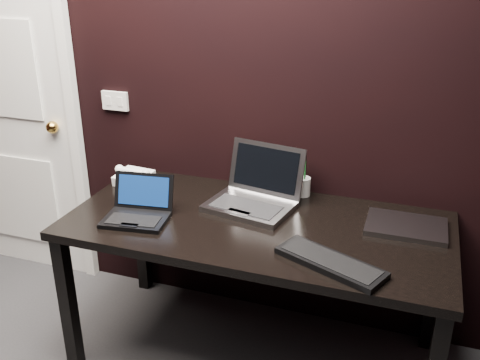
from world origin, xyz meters
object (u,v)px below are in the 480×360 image
(door, at_px, (5,104))
(pen_cup, at_px, (303,186))
(desk, at_px, (256,237))
(closed_laptop, at_px, (406,226))
(netbook, at_px, (138,211))
(mobile_phone, at_px, (143,186))
(desk_phone, at_px, (134,177))
(silver_laptop, at_px, (254,196))
(ext_keyboard, at_px, (330,262))

(door, distance_m, pen_cup, 1.80)
(desk, distance_m, closed_laptop, 0.66)
(netbook, height_order, closed_laptop, netbook)
(mobile_phone, distance_m, pen_cup, 0.79)
(desk_phone, distance_m, pen_cup, 0.87)
(door, bearing_deg, silver_laptop, -7.78)
(silver_laptop, height_order, pen_cup, silver_laptop)
(door, height_order, pen_cup, door)
(closed_laptop, bearing_deg, desk_phone, 177.97)
(ext_keyboard, xyz_separation_m, pen_cup, (-0.25, 0.60, 0.04))
(closed_laptop, bearing_deg, pen_cup, 158.51)
(closed_laptop, distance_m, mobile_phone, 1.26)
(door, xyz_separation_m, netbook, (1.13, -0.52, -0.27))
(silver_laptop, relative_size, desk_phone, 2.07)
(desk, bearing_deg, closed_laptop, 13.44)
(silver_laptop, xyz_separation_m, mobile_phone, (-0.56, -0.05, -0.01))
(ext_keyboard, bearing_deg, desk_phone, 157.77)
(door, relative_size, closed_laptop, 6.28)
(silver_laptop, bearing_deg, ext_keyboard, -43.11)
(door, distance_m, closed_laptop, 2.31)
(door, relative_size, mobile_phone, 20.89)
(pen_cup, bearing_deg, mobile_phone, -162.29)
(desk, height_order, desk_phone, desk_phone)
(netbook, relative_size, ext_keyboard, 0.68)
(desk_phone, bearing_deg, silver_laptop, -3.52)
(door, bearing_deg, closed_laptop, -5.60)
(closed_laptop, relative_size, desk_phone, 1.60)
(desk, relative_size, desk_phone, 7.99)
(door, height_order, netbook, door)
(door, relative_size, ext_keyboard, 4.71)
(pen_cup, bearing_deg, silver_laptop, -134.99)
(desk_phone, bearing_deg, netbook, -57.83)
(silver_laptop, bearing_deg, desk_phone, 176.48)
(pen_cup, bearing_deg, closed_laptop, -21.49)
(door, bearing_deg, ext_keyboard, -17.22)
(desk_phone, distance_m, mobile_phone, 0.14)
(desk_phone, bearing_deg, mobile_phone, -40.59)
(silver_laptop, distance_m, pen_cup, 0.27)
(silver_laptop, relative_size, closed_laptop, 1.29)
(door, bearing_deg, desk, -12.82)
(door, height_order, closed_laptop, door)
(silver_laptop, distance_m, closed_laptop, 0.70)
(desk, relative_size, mobile_phone, 16.60)
(netbook, relative_size, silver_laptop, 0.71)
(door, relative_size, pen_cup, 9.84)
(mobile_phone, height_order, pen_cup, pen_cup)
(ext_keyboard, bearing_deg, netbook, 172.99)
(closed_laptop, height_order, pen_cup, pen_cup)
(netbook, xyz_separation_m, desk_phone, (-0.22, 0.34, 0.00))
(netbook, height_order, mobile_phone, netbook)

